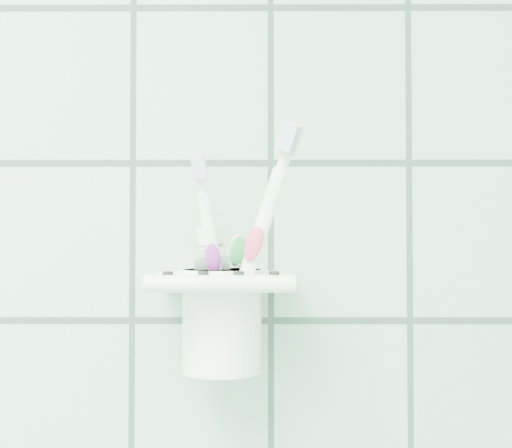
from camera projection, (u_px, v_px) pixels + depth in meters
holder_bracket at (223, 282)px, 0.58m from camera, size 0.13×0.10×0.04m
cup at (222, 316)px, 0.58m from camera, size 0.08×0.08×0.09m
toothbrush_pink at (229, 258)px, 0.58m from camera, size 0.03×0.02×0.19m
toothbrush_blue at (209, 242)px, 0.58m from camera, size 0.05×0.09×0.21m
toothbrush_orange at (217, 239)px, 0.57m from camera, size 0.07×0.04×0.22m
toothpaste_tube at (218, 283)px, 0.59m from camera, size 0.04×0.03×0.13m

